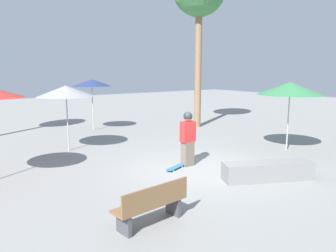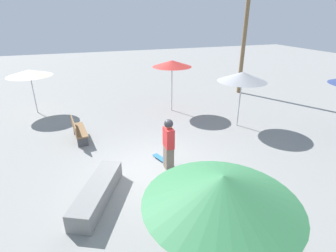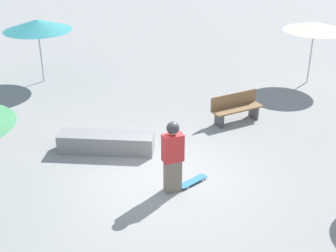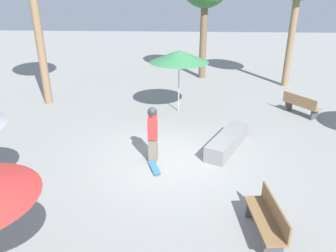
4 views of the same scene
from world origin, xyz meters
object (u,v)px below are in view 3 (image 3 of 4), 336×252
object	(u,v)px
bench_far	(236,108)
shade_umbrella_cream	(315,26)
shade_umbrella_teal	(37,25)
skater_main	(173,155)
concrete_ledge	(106,142)
skateboard	(193,181)

from	to	relation	value
bench_far	shade_umbrella_cream	xyz separation A→B (m)	(-4.06, -1.94, 1.63)
shade_umbrella_teal	shade_umbrella_cream	bearing A→B (deg)	157.45
skater_main	concrete_ledge	distance (m)	2.63
skateboard	shade_umbrella_cream	world-z (taller)	shade_umbrella_cream
skateboard	shade_umbrella_teal	distance (m)	8.80
skateboard	concrete_ledge	xyz separation A→B (m)	(1.47, -2.28, 0.19)
concrete_ledge	shade_umbrella_cream	distance (m)	8.65
bench_far	shade_umbrella_cream	bearing A→B (deg)	-160.27
skateboard	concrete_ledge	size ratio (longest dim) A/B	0.33
shade_umbrella_cream	shade_umbrella_teal	world-z (taller)	shade_umbrella_teal
skater_main	shade_umbrella_cream	bearing A→B (deg)	33.18
skater_main	shade_umbrella_cream	xyz separation A→B (m)	(-7.23, -4.66, 1.12)
skater_main	skateboard	xyz separation A→B (m)	(-0.55, -0.08, -0.88)
bench_far	shade_umbrella_teal	world-z (taller)	shade_umbrella_teal
skateboard	shade_umbrella_cream	size ratio (longest dim) A/B	0.37
shade_umbrella_teal	skateboard	bearing A→B (deg)	105.03
concrete_ledge	bench_far	bearing A→B (deg)	-175.01
shade_umbrella_cream	skater_main	bearing A→B (deg)	32.83
bench_far	skater_main	bearing A→B (deg)	34.94
shade_umbrella_cream	concrete_ledge	bearing A→B (deg)	15.74
skater_main	shade_umbrella_cream	size ratio (longest dim) A/B	0.78
skater_main	shade_umbrella_cream	distance (m)	8.67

